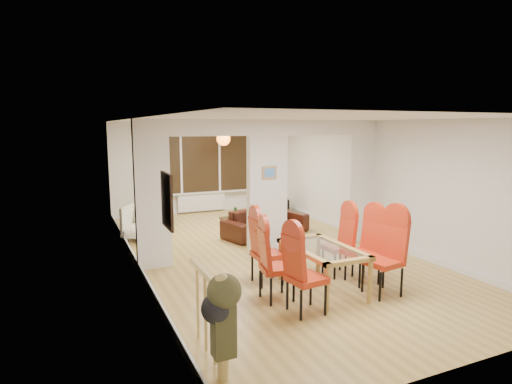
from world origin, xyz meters
TOP-DOWN VIEW (x-y plane):
  - floor at (0.00, 0.00)m, footprint 5.00×9.00m
  - room_walls at (0.00, 0.00)m, footprint 5.00×9.00m
  - divider_wall at (0.00, 0.00)m, footprint 5.00×0.18m
  - bay_window_blinds at (0.00, 4.44)m, footprint 3.00×0.08m
  - radiator at (0.00, 4.40)m, footprint 1.40×0.08m
  - pendant_light at (0.30, 3.30)m, footprint 0.36×0.36m
  - stair_newel at (-2.25, -3.20)m, footprint 0.40×1.20m
  - wall_poster at (-2.47, -2.40)m, footprint 0.04×0.52m
  - pillar_photo at (0.00, -0.10)m, footprint 0.30×0.03m
  - dining_table at (-0.09, -2.12)m, footprint 0.81×1.45m
  - dining_chair_la at (-0.71, -2.70)m, footprint 0.51×0.51m
  - dining_chair_lb at (-0.87, -2.15)m, footprint 0.51×0.51m
  - dining_chair_lc at (-0.71, -1.50)m, footprint 0.47×0.47m
  - dining_chair_ra at (0.63, -2.62)m, footprint 0.55×0.55m
  - dining_chair_rb at (0.68, -2.10)m, footprint 0.51×0.51m
  - dining_chair_rc at (0.53, -1.63)m, footprint 0.44×0.44m
  - sofa at (0.58, 1.27)m, footprint 2.19×1.33m
  - armchair at (-2.00, 2.05)m, footprint 1.15×1.15m
  - person at (-1.66, 2.82)m, footprint 0.68×0.52m
  - television at (2.00, 3.10)m, footprint 0.84×0.42m
  - coffee_table at (0.38, 2.43)m, footprint 1.00×0.72m
  - bottle at (0.25, 2.34)m, footprint 0.07×0.07m
  - bowl at (0.57, 2.41)m, footprint 0.22×0.22m
  - shoes at (-0.11, -0.34)m, footprint 0.26×0.29m

SIDE VIEW (x-z plane):
  - floor at x=0.00m, z-range -0.01..0.01m
  - shoes at x=-0.11m, z-range 0.00..0.11m
  - coffee_table at x=0.38m, z-range 0.00..0.21m
  - bowl at x=0.57m, z-range 0.21..0.26m
  - television at x=2.00m, z-range 0.00..0.50m
  - sofa at x=0.58m, z-range 0.00..0.60m
  - radiator at x=0.00m, z-range 0.05..0.55m
  - dining_table at x=-0.09m, z-range 0.00..0.68m
  - bottle at x=0.25m, z-range 0.21..0.51m
  - armchair at x=-2.00m, z-range 0.00..0.77m
  - dining_chair_rc at x=0.53m, z-range 0.00..1.09m
  - dining_chair_lb at x=-0.87m, z-range 0.00..1.10m
  - stair_newel at x=-2.25m, z-range 0.00..1.10m
  - dining_chair_lc at x=-0.71m, z-range 0.00..1.11m
  - dining_chair_la at x=-0.71m, z-range 0.00..1.12m
  - dining_chair_rb at x=0.68m, z-range 0.00..1.12m
  - dining_chair_ra at x=0.63m, z-range 0.00..1.18m
  - person at x=-1.66m, z-range 0.00..1.66m
  - room_walls at x=0.00m, z-range 0.00..2.60m
  - divider_wall at x=0.00m, z-range 0.00..2.60m
  - bay_window_blinds at x=0.00m, z-range 0.60..2.40m
  - wall_poster at x=-2.47m, z-range 1.27..1.94m
  - pillar_photo at x=0.00m, z-range 1.48..1.73m
  - pendant_light at x=0.30m, z-range 1.97..2.33m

